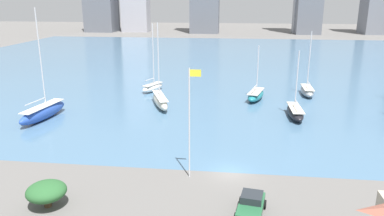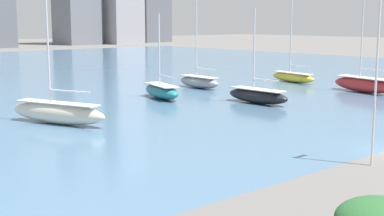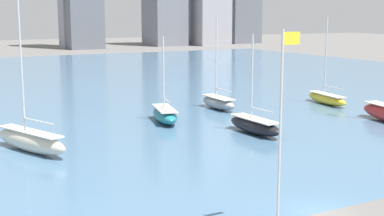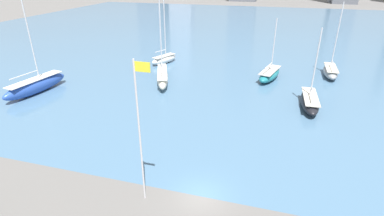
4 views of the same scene
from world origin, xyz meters
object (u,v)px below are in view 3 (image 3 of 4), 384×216
Objects in this scene: sailboat_cream at (30,140)px; sailboat_black at (255,125)px; flag_pole at (281,126)px; sailboat_yellow at (327,98)px; sailboat_gray at (218,102)px; sailboat_teal at (165,114)px.

sailboat_black is at bearing -30.40° from sailboat_cream.
flag_pole is 47.71m from sailboat_yellow.
sailboat_cream is 22.86m from sailboat_black.
flag_pole is 41.74m from sailboat_gray.
sailboat_teal is 0.95× the size of sailboat_black.
sailboat_teal is 11.60m from sailboat_black.
sailboat_gray reaches higher than flag_pole.
sailboat_cream is (-16.82, -6.48, 0.17)m from sailboat_teal.
sailboat_black is 0.86× the size of sailboat_yellow.
sailboat_teal is 0.82× the size of sailboat_yellow.
sailboat_teal is at bearing -169.78° from sailboat_yellow.
sailboat_black is at bearing -105.71° from sailboat_gray.
sailboat_black reaches higher than sailboat_teal.
sailboat_gray is at bearing 63.69° from flag_pole.
sailboat_yellow is at bearing -13.44° from sailboat_gray.
sailboat_teal is 11.08m from sailboat_gray.
sailboat_black is 15.28m from sailboat_gray.
sailboat_yellow is (15.50, -3.91, -0.08)m from sailboat_gray.
sailboat_cream is at bearing -156.89° from sailboat_gray.
sailboat_teal is at bearing 75.74° from flag_pole.
sailboat_cream is 29.09m from sailboat_gray.
flag_pole reaches higher than sailboat_teal.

